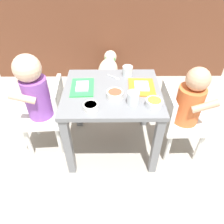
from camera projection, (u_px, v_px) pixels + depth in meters
ground_plane at (112, 144)px, 1.52m from camera, size 7.00×7.00×0.00m
kitchen_cabinet_back at (111, 21)px, 2.03m from camera, size 2.37×0.32×1.04m
dining_table at (112, 103)px, 1.27m from camera, size 0.57×0.49×0.47m
seated_child_left at (38, 95)px, 1.25m from camera, size 0.30×0.30×0.68m
seated_child_right at (187, 105)px, 1.24m from camera, size 0.29×0.29×0.63m
dog at (108, 70)px, 1.92m from camera, size 0.21×0.44×0.32m
food_tray_left at (82, 87)px, 1.23m from camera, size 0.14×0.20×0.02m
food_tray_right at (142, 87)px, 1.23m from camera, size 0.16×0.19×0.02m
water_cup_left at (133, 99)px, 1.10m from camera, size 0.06×0.06×0.07m
water_cup_right at (128, 71)px, 1.33m from camera, size 0.06×0.06×0.06m
cereal_bowl_right_side at (91, 106)px, 1.07m from camera, size 0.08×0.08×0.03m
cereal_bowl_left_side at (115, 94)px, 1.15m from camera, size 0.09×0.09×0.04m
veggie_bowl_near at (154, 103)px, 1.09m from camera, size 0.09×0.09×0.04m
spoon_by_left_tray at (114, 77)px, 1.31m from camera, size 0.09×0.07×0.01m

